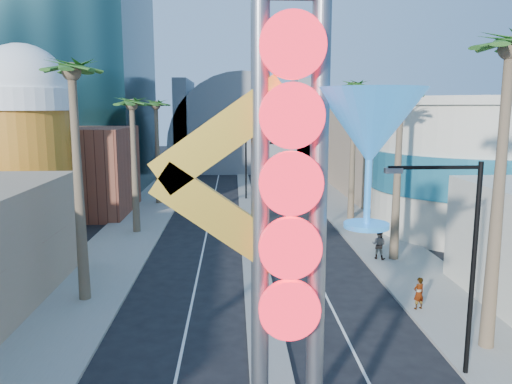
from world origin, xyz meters
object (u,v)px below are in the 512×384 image
neon_sign (323,214)px  pedestrian_a (419,293)px  red_pickup (272,242)px  pedestrian_b (379,245)px

neon_sign → pedestrian_a: neon_sign is taller
red_pickup → neon_sign: bearing=-88.1°
red_pickup → pedestrian_a: bearing=-55.5°
pedestrian_b → pedestrian_a: bearing=121.0°
neon_sign → red_pickup: (0.44, 21.27, -6.60)m
red_pickup → pedestrian_b: pedestrian_b is taller
pedestrian_a → pedestrian_b: size_ratio=0.85×
neon_sign → red_pickup: 22.28m
pedestrian_a → pedestrian_b: 8.15m
neon_sign → pedestrian_a: size_ratio=7.85×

